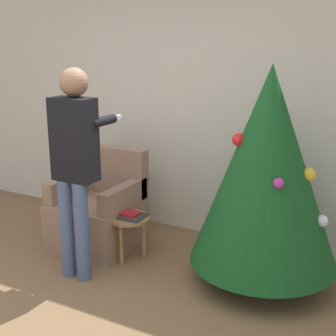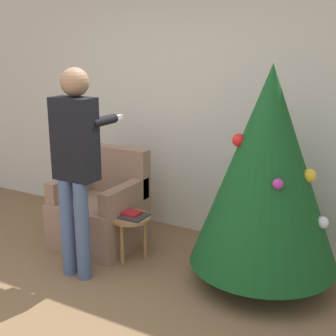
% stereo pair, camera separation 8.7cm
% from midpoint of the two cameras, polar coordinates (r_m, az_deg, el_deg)
% --- Properties ---
extents(ground_plane, '(14.00, 14.00, 0.00)m').
position_cam_midpoint_polar(ground_plane, '(3.64, -16.43, -18.76)').
color(ground_plane, brown).
extents(wall_back, '(8.00, 0.06, 2.70)m').
position_cam_midpoint_polar(wall_back, '(4.88, 1.04, 7.75)').
color(wall_back, beige).
rests_on(wall_back, ground_plane).
extents(christmas_tree, '(1.23, 1.23, 1.83)m').
position_cam_midpoint_polar(christmas_tree, '(3.83, 11.34, 0.08)').
color(christmas_tree, brown).
rests_on(christmas_tree, ground_plane).
extents(armchair, '(0.77, 0.75, 0.95)m').
position_cam_midpoint_polar(armchair, '(4.75, -8.87, -5.31)').
color(armchair, '#93705B').
rests_on(armchair, ground_plane).
extents(person_standing, '(0.39, 0.57, 1.79)m').
position_cam_midpoint_polar(person_standing, '(3.94, -11.91, 1.42)').
color(person_standing, '#475B84').
rests_on(person_standing, ground_plane).
extents(side_stool, '(0.39, 0.39, 0.42)m').
position_cam_midpoint_polar(side_stool, '(4.39, -5.34, -6.71)').
color(side_stool, '#A37547').
rests_on(side_stool, ground_plane).
extents(laptop, '(0.32, 0.23, 0.02)m').
position_cam_midpoint_polar(laptop, '(4.36, -5.37, -5.78)').
color(laptop, '#38383D').
rests_on(laptop, side_stool).
extents(book, '(0.20, 0.14, 0.02)m').
position_cam_midpoint_polar(book, '(4.35, -5.38, -5.51)').
color(book, '#B21E23').
rests_on(book, laptop).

